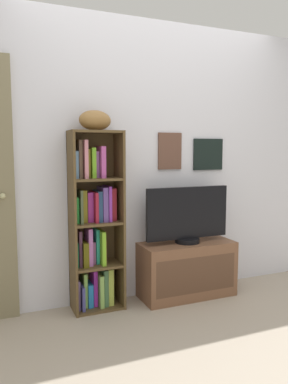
% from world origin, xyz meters
% --- Properties ---
extents(ground, '(5.20, 5.20, 0.04)m').
position_xyz_m(ground, '(0.00, 0.00, -0.02)').
color(ground, '#A79986').
extents(back_wall, '(4.80, 0.08, 2.44)m').
position_xyz_m(back_wall, '(0.00, 1.13, 1.22)').
color(back_wall, silver).
rests_on(back_wall, ground).
extents(bookshelf, '(0.42, 0.26, 1.47)m').
position_xyz_m(bookshelf, '(-0.58, 1.00, 0.70)').
color(bookshelf, brown).
rests_on(bookshelf, ground).
extents(football, '(0.32, 0.23, 0.16)m').
position_xyz_m(football, '(-0.56, 0.97, 1.55)').
color(football, olive).
rests_on(football, bookshelf).
extents(tv_stand, '(0.86, 0.36, 0.49)m').
position_xyz_m(tv_stand, '(0.26, 0.92, 0.25)').
color(tv_stand, brown).
rests_on(tv_stand, ground).
extents(television, '(0.79, 0.22, 0.50)m').
position_xyz_m(television, '(0.26, 0.92, 0.74)').
color(television, black).
rests_on(television, tv_stand).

